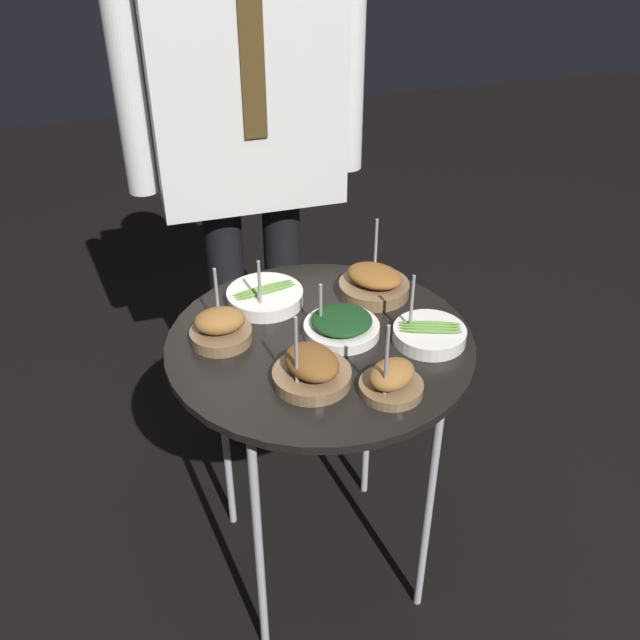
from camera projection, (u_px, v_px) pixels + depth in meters
ground_plane at (320, 558)px, 1.93m from camera, size 8.00×8.00×0.00m
serving_cart at (320, 360)px, 1.56m from camera, size 0.66×0.66×0.73m
bowl_spinach_front_center at (341, 326)px, 1.54m from camera, size 0.17×0.17×0.12m
bowl_asparagus_far_rim at (265, 297)px, 1.64m from camera, size 0.18×0.18×0.14m
bowl_roast_mid_right at (220, 328)px, 1.51m from camera, size 0.13×0.13×0.16m
bowl_roast_back_left at (312, 369)px, 1.39m from camera, size 0.16×0.16×0.17m
bowl_roast_back_right at (374, 283)px, 1.67m from camera, size 0.17×0.17×0.17m
bowl_asparagus_front_right at (429, 334)px, 1.52m from camera, size 0.16×0.16×0.15m
bowl_roast_center at (391, 380)px, 1.37m from camera, size 0.13×0.13×0.18m
waiter_figure at (245, 109)px, 1.77m from camera, size 0.62×0.23×1.68m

